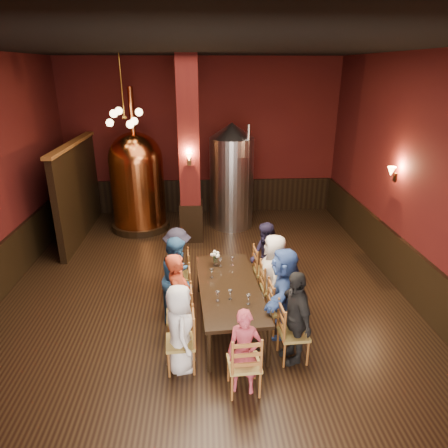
{
  "coord_description": "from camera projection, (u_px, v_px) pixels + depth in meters",
  "views": [
    {
      "loc": [
        -0.0,
        -6.85,
        4.2
      ],
      "look_at": [
        0.4,
        0.2,
        1.42
      ],
      "focal_mm": 32.0,
      "sensor_mm": 36.0,
      "label": 1
    }
  ],
  "objects": [
    {
      "name": "person_2",
      "position": [
        178.0,
        278.0,
        6.94
      ],
      "size": [
        0.57,
        0.82,
        1.54
      ],
      "primitive_type": "imported",
      "rotation": [
        0.0,
        0.0,
        1.28
      ],
      "color": "#264F7F",
      "rests_on": "ground"
    },
    {
      "name": "pendant_cluster",
      "position": [
        124.0,
        117.0,
        9.36
      ],
      "size": [
        0.9,
        0.9,
        1.7
      ],
      "primitive_type": null,
      "color": "#A57226",
      "rests_on": "room"
    },
    {
      "name": "wine_glass_2",
      "position": [
        230.0,
        295.0,
        6.33
      ],
      "size": [
        0.07,
        0.07,
        0.17
      ],
      "primitive_type": null,
      "color": "white",
      "rests_on": "dining_table"
    },
    {
      "name": "person_3",
      "position": [
        178.0,
        264.0,
        7.58
      ],
      "size": [
        0.55,
        0.93,
        1.43
      ],
      "primitive_type": "imported",
      "rotation": [
        0.0,
        0.0,
        1.59
      ],
      "color": "black",
      "rests_on": "ground"
    },
    {
      "name": "wainscot_right",
      "position": [
        403.0,
        267.0,
        7.92
      ],
      "size": [
        0.08,
        9.9,
        1.0
      ],
      "primitive_type": "cube",
      "color": "black",
      "rests_on": "ground"
    },
    {
      "name": "chair_6",
      "position": [
        273.0,
        288.0,
        7.25
      ],
      "size": [
        0.49,
        0.49,
        0.92
      ],
      "primitive_type": null,
      "rotation": [
        0.0,
        0.0,
        1.64
      ],
      "color": "brown",
      "rests_on": "ground"
    },
    {
      "name": "chair_3",
      "position": [
        178.0,
        276.0,
        7.68
      ],
      "size": [
        0.49,
        0.49,
        0.92
      ],
      "primitive_type": null,
      "rotation": [
        0.0,
        0.0,
        -1.51
      ],
      "color": "brown",
      "rests_on": "ground"
    },
    {
      "name": "chair_0",
      "position": [
        180.0,
        342.0,
        5.83
      ],
      "size": [
        0.49,
        0.49,
        0.92
      ],
      "primitive_type": null,
      "rotation": [
        0.0,
        0.0,
        -1.51
      ],
      "color": "brown",
      "rests_on": "ground"
    },
    {
      "name": "person_4",
      "position": [
        295.0,
        317.0,
        5.91
      ],
      "size": [
        0.55,
        0.94,
        1.5
      ],
      "primitive_type": "imported",
      "rotation": [
        0.0,
        0.0,
        4.94
      ],
      "color": "black",
      "rests_on": "ground"
    },
    {
      "name": "chair_1",
      "position": [
        180.0,
        315.0,
        6.45
      ],
      "size": [
        0.49,
        0.49,
        0.92
      ],
      "primitive_type": null,
      "rotation": [
        0.0,
        0.0,
        -1.51
      ],
      "color": "brown",
      "rests_on": "ground"
    },
    {
      "name": "chair_5",
      "position": [
        282.0,
        308.0,
        6.64
      ],
      "size": [
        0.49,
        0.49,
        0.92
      ],
      "primitive_type": null,
      "rotation": [
        0.0,
        0.0,
        1.64
      ],
      "color": "brown",
      "rests_on": "ground"
    },
    {
      "name": "partition",
      "position": [
        78.0,
        192.0,
        10.26
      ],
      "size": [
        0.22,
        3.5,
        2.4
      ],
      "primitive_type": "cube",
      "color": "black",
      "rests_on": "ground"
    },
    {
      "name": "rose_vase",
      "position": [
        215.0,
        256.0,
        7.36
      ],
      "size": [
        0.18,
        0.18,
        0.3
      ],
      "color": "white",
      "rests_on": "dining_table"
    },
    {
      "name": "wine_glass_1",
      "position": [
        212.0,
        273.0,
        6.98
      ],
      "size": [
        0.07,
        0.07,
        0.17
      ],
      "primitive_type": null,
      "color": "white",
      "rests_on": "dining_table"
    },
    {
      "name": "sconce_wall",
      "position": [
        396.0,
        174.0,
        8.04
      ],
      "size": [
        0.2,
        0.2,
        0.36
      ],
      "primitive_type": null,
      "rotation": [
        0.0,
        0.0,
        1.57
      ],
      "color": "black",
      "rests_on": "room"
    },
    {
      "name": "column",
      "position": [
        189.0,
        154.0,
        9.66
      ],
      "size": [
        0.58,
        0.58,
        4.5
      ],
      "primitive_type": "cube",
      "color": "#4A120F",
      "rests_on": "ground"
    },
    {
      "name": "wine_glass_0",
      "position": [
        248.0,
        299.0,
        6.2
      ],
      "size": [
        0.07,
        0.07,
        0.17
      ],
      "primitive_type": null,
      "color": "white",
      "rests_on": "dining_table"
    },
    {
      "name": "sconce_column",
      "position": [
        189.0,
        158.0,
        9.4
      ],
      "size": [
        0.2,
        0.2,
        0.36
      ],
      "primitive_type": null,
      "rotation": [
        0.0,
        0.0,
        3.14
      ],
      "color": "black",
      "rests_on": "column"
    },
    {
      "name": "chair_7",
      "position": [
        265.0,
        271.0,
        7.87
      ],
      "size": [
        0.49,
        0.49,
        0.92
      ],
      "primitive_type": null,
      "rotation": [
        0.0,
        0.0,
        1.64
      ],
      "color": "brown",
      "rests_on": "ground"
    },
    {
      "name": "wine_glass_3",
      "position": [
        232.0,
        261.0,
        7.42
      ],
      "size": [
        0.07,
        0.07,
        0.17
      ],
      "primitive_type": null,
      "color": "white",
      "rests_on": "dining_table"
    },
    {
      "name": "person_6",
      "position": [
        274.0,
        274.0,
        7.14
      ],
      "size": [
        0.52,
        0.76,
        1.5
      ],
      "primitive_type": "imported",
      "rotation": [
        0.0,
        0.0,
        4.65
      ],
      "color": "silver",
      "rests_on": "ground"
    },
    {
      "name": "person_5",
      "position": [
        283.0,
        292.0,
        6.52
      ],
      "size": [
        0.85,
        1.51,
        1.55
      ],
      "primitive_type": "imported",
      "rotation": [
        0.0,
        0.0,
        4.42
      ],
      "color": "#34539C",
      "rests_on": "ground"
    },
    {
      "name": "chair_2",
      "position": [
        179.0,
        294.0,
        7.06
      ],
      "size": [
        0.49,
        0.49,
        0.92
      ],
      "primitive_type": null,
      "rotation": [
        0.0,
        0.0,
        -1.51
      ],
      "color": "brown",
      "rests_on": "ground"
    },
    {
      "name": "chair_4",
      "position": [
        293.0,
        333.0,
        6.02
      ],
      "size": [
        0.49,
        0.49,
        0.92
      ],
      "primitive_type": null,
      "rotation": [
        0.0,
        0.0,
        1.64
      ],
      "color": "brown",
      "rests_on": "ground"
    },
    {
      "name": "copper_kettle",
      "position": [
        137.0,
        180.0,
        10.71
      ],
      "size": [
        1.59,
        1.59,
        3.76
      ],
      "rotation": [
        0.0,
        0.0,
        0.07
      ],
      "color": "black",
      "rests_on": "ground"
    },
    {
      "name": "chair_8",
      "position": [
        244.0,
        363.0,
        5.42
      ],
      "size": [
        0.49,
        0.49,
        0.92
      ],
      "primitive_type": null,
      "rotation": [
        0.0,
        0.0,
        3.21
      ],
      "color": "brown",
      "rests_on": "ground"
    },
    {
      "name": "person_0",
      "position": [
        180.0,
        329.0,
        5.74
      ],
      "size": [
        0.55,
        0.74,
        1.38
      ],
      "primitive_type": "imported",
      "rotation": [
        0.0,
        0.0,
        1.74
      ],
      "color": "white",
      "rests_on": "ground"
    },
    {
      "name": "wine_glass_5",
      "position": [
        218.0,
        296.0,
        6.28
      ],
      "size": [
        0.07,
        0.07,
        0.17
      ],
      "primitive_type": null,
      "color": "white",
      "rests_on": "dining_table"
    },
    {
      "name": "wine_glass_4",
      "position": [
        220.0,
        262.0,
        7.38
      ],
      "size": [
        0.07,
        0.07,
        0.17
      ],
      "primitive_type": null,
      "color": "white",
      "rests_on": "dining_table"
    },
    {
      "name": "person_7",
      "position": [
        265.0,
        259.0,
        7.77
      ],
      "size": [
        0.48,
        0.76,
        1.45
      ],
      "primitive_type": "imported",
      "rotation": [
        0.0,
        0.0,
        4.92
      ],
      "color": "black",
      "rests_on": "ground"
    },
    {
      "name": "wainscot_back",
      "position": [
        203.0,
        196.0,
        12.32
      ],
      "size": [
        7.9,
        0.08,
        1.0
      ],
      "primitive_type": "cube",
      "color": "black",
      "rests_on": "ground"
    },
    {
      "name": "dining_table",
      "position": [
        229.0,
        289.0,
        6.76
      ],
      "size": [
        1.15,
        2.46,
        0.75
      ],
      "rotation": [
        0.0,
        0.0,
        0.06
      ],
      "color": "black",
      "rests_on": "ground"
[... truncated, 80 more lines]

